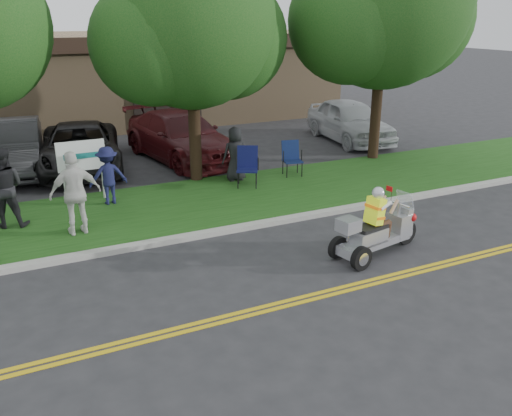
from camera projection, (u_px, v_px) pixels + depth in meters
name	position (u px, v px, depth m)	size (l,w,h in m)	color
ground	(300.00, 285.00, 10.35)	(120.00, 120.00, 0.00)	#28282B
centerline_near	(316.00, 299.00, 9.86)	(60.00, 0.10, 0.01)	gold
centerline_far	(312.00, 295.00, 9.99)	(60.00, 0.10, 0.01)	gold
curb	(236.00, 228.00, 12.91)	(60.00, 0.25, 0.12)	#A8A89E
grass_verge	(204.00, 202.00, 14.74)	(60.00, 4.00, 0.10)	#1A4713
commercial_building	(142.00, 75.00, 26.56)	(18.00, 8.20, 4.00)	#9E7F5B
tree_mid	(192.00, 31.00, 15.20)	(5.88, 4.80, 7.05)	#332114
tree_right	(385.00, 9.00, 17.48)	(6.86, 5.60, 8.07)	#332114
business_sign	(81.00, 159.00, 14.33)	(1.25, 0.06, 1.75)	silver
trike_scooter	(376.00, 232.00, 11.46)	(2.35, 0.96, 1.54)	black
lawn_chair_a	(247.00, 164.00, 15.82)	(0.82, 0.83, 1.15)	black
lawn_chair_b	(291.00, 156.00, 16.89)	(0.66, 0.68, 1.06)	black
spectator_adult_mid	(4.00, 187.00, 12.63)	(0.94, 0.73, 1.93)	black
spectator_adult_right	(75.00, 193.00, 12.21)	(1.14, 0.47, 1.94)	silver
spectator_chair_a	(108.00, 175.00, 14.23)	(1.00, 0.57, 1.54)	#181B44
spectator_chair_b	(235.00, 154.00, 16.22)	(0.80, 0.52, 1.63)	black
parked_car_left	(12.00, 147.00, 17.45)	(1.76, 5.03, 1.66)	#2E2D30
parked_car_mid	(80.00, 148.00, 17.66)	(2.50, 5.41, 1.50)	black
parked_car_right	(181.00, 137.00, 18.95)	(2.30, 5.65, 1.64)	#440F12
parked_car_far_right	(350.00, 120.00, 21.71)	(1.97, 4.90, 1.67)	#B3B6BA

